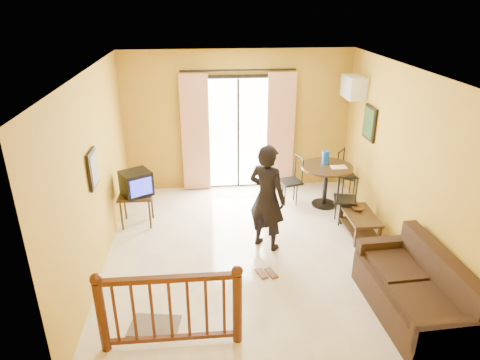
{
  "coord_description": "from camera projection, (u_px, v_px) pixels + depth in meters",
  "views": [
    {
      "loc": [
        -0.73,
        -5.74,
        3.72
      ],
      "look_at": [
        -0.17,
        0.2,
        1.13
      ],
      "focal_mm": 32.0,
      "sensor_mm": 36.0,
      "label": 1
    }
  ],
  "objects": [
    {
      "name": "ground",
      "position": [
        252.0,
        250.0,
        6.79
      ],
      "size": [
        5.0,
        5.0,
        0.0
      ],
      "primitive_type": "plane",
      "color": "beige",
      "rests_on": "ground"
    },
    {
      "name": "room_shell",
      "position": [
        253.0,
        148.0,
        6.11
      ],
      "size": [
        5.0,
        5.0,
        5.0
      ],
      "color": "white",
      "rests_on": "ground"
    },
    {
      "name": "balcony_door",
      "position": [
        238.0,
        133.0,
        8.53
      ],
      "size": [
        2.25,
        0.14,
        2.46
      ],
      "color": "black",
      "rests_on": "ground"
    },
    {
      "name": "tv_table",
      "position": [
        136.0,
        198.0,
        7.37
      ],
      "size": [
        0.57,
        0.48,
        0.57
      ],
      "color": "black",
      "rests_on": "ground"
    },
    {
      "name": "television",
      "position": [
        136.0,
        183.0,
        7.25
      ],
      "size": [
        0.61,
        0.6,
        0.42
      ],
      "rotation": [
        0.0,
        0.0,
        0.53
      ],
      "color": "black",
      "rests_on": "tv_table"
    },
    {
      "name": "picture_left",
      "position": [
        93.0,
        169.0,
        5.79
      ],
      "size": [
        0.05,
        0.42,
        0.52
      ],
      "color": "black",
      "rests_on": "room_shell"
    },
    {
      "name": "dining_table",
      "position": [
        326.0,
        174.0,
        7.99
      ],
      "size": [
        0.96,
        0.96,
        0.8
      ],
      "color": "black",
      "rests_on": "ground"
    },
    {
      "name": "water_jug",
      "position": [
        326.0,
        158.0,
        7.97
      ],
      "size": [
        0.14,
        0.14,
        0.25
      ],
      "primitive_type": "cylinder",
      "color": "#134AB6",
      "rests_on": "dining_table"
    },
    {
      "name": "serving_tray",
      "position": [
        339.0,
        167.0,
        7.84
      ],
      "size": [
        0.28,
        0.18,
        0.02
      ],
      "primitive_type": "cube",
      "rotation": [
        0.0,
        0.0,
        0.01
      ],
      "color": "#EAE4C8",
      "rests_on": "dining_table"
    },
    {
      "name": "dining_chairs",
      "position": [
        325.0,
        206.0,
        8.17
      ],
      "size": [
        1.71,
        1.58,
        0.95
      ],
      "color": "black",
      "rests_on": "ground"
    },
    {
      "name": "air_conditioner",
      "position": [
        353.0,
        87.0,
        7.89
      ],
      "size": [
        0.31,
        0.6,
        0.4
      ],
      "color": "white",
      "rests_on": "room_shell"
    },
    {
      "name": "botanical_print",
      "position": [
        369.0,
        123.0,
        7.5
      ],
      "size": [
        0.05,
        0.5,
        0.6
      ],
      "color": "black",
      "rests_on": "room_shell"
    },
    {
      "name": "coffee_table",
      "position": [
        360.0,
        221.0,
        7.13
      ],
      "size": [
        0.47,
        0.85,
        0.38
      ],
      "color": "black",
      "rests_on": "ground"
    },
    {
      "name": "bowl",
      "position": [
        358.0,
        209.0,
        7.2
      ],
      "size": [
        0.24,
        0.24,
        0.06
      ],
      "primitive_type": "imported",
      "rotation": [
        0.0,
        0.0,
        0.3
      ],
      "color": "brown",
      "rests_on": "coffee_table"
    },
    {
      "name": "sofa",
      "position": [
        417.0,
        293.0,
        5.3
      ],
      "size": [
        0.93,
        1.86,
        0.87
      ],
      "rotation": [
        0.0,
        0.0,
        0.05
      ],
      "color": "#301E12",
      "rests_on": "ground"
    },
    {
      "name": "standing_person",
      "position": [
        267.0,
        198.0,
        6.56
      ],
      "size": [
        0.74,
        0.72,
        1.71
      ],
      "primitive_type": "imported",
      "rotation": [
        0.0,
        0.0,
        2.44
      ],
      "color": "black",
      "rests_on": "ground"
    },
    {
      "name": "stair_balustrade",
      "position": [
        170.0,
        306.0,
        4.73
      ],
      "size": [
        1.63,
        0.13,
        1.04
      ],
      "color": "#471E0F",
      "rests_on": "ground"
    },
    {
      "name": "doormat",
      "position": [
        154.0,
        326.0,
        5.22
      ],
      "size": [
        0.66,
        0.49,
        0.02
      ],
      "primitive_type": "cube",
      "rotation": [
        0.0,
        0.0,
        -0.16
      ],
      "color": "#60564D",
      "rests_on": "ground"
    },
    {
      "name": "sandals",
      "position": [
        267.0,
        273.0,
        6.19
      ],
      "size": [
        0.31,
        0.27,
        0.03
      ],
      "color": "brown",
      "rests_on": "ground"
    }
  ]
}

